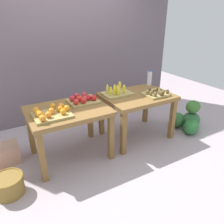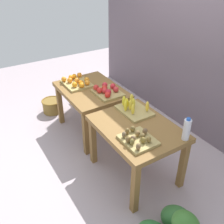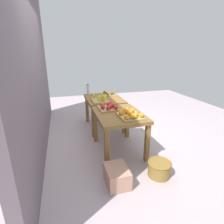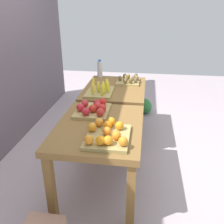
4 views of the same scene
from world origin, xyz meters
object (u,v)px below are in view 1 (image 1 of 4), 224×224
Objects in this scene: kiwi_bin at (156,93)px; display_table_right at (137,101)px; water_bottle at (149,78)px; watermelon_pile at (188,119)px; cardboard_produce_box at (4,154)px; orange_bin at (52,113)px; display_table_left at (68,116)px; banana_crate at (117,92)px; wicker_basket at (9,185)px; apple_bin at (82,100)px.

display_table_right is at bearing 143.72° from kiwi_bin.
kiwi_bin is at bearing -116.80° from water_bottle.
cardboard_produce_box is (-2.92, 0.54, -0.05)m from watermelon_pile.
orange_bin is at bearing -167.41° from water_bottle.
banana_crate reaches higher than display_table_left.
water_bottle reaches higher than orange_bin.
banana_crate reaches higher than cardboard_produce_box.
display_table_left is 3.01× the size of wicker_basket.
water_bottle is at bearing 10.46° from display_table_left.
wicker_basket is at bearing -175.27° from kiwi_bin.
orange_bin is 1.03× the size of banana_crate.
kiwi_bin reaches higher than watermelon_pile.
cardboard_produce_box is at bearing 169.57° from watermelon_pile.
banana_crate reaches higher than watermelon_pile.
apple_bin is 1.30m from cardboard_produce_box.
orange_bin is 0.54m from apple_bin.
water_bottle is at bearing 10.89° from banana_crate.
apple_bin reaches higher than kiwi_bin.
banana_crate reaches higher than apple_bin.
display_table_left is at bearing -19.39° from cardboard_produce_box.
cardboard_produce_box is (-2.43, 0.01, -0.72)m from water_bottle.
orange_bin is at bearing 176.92° from watermelon_pile.
apple_bin is at bearing 24.61° from orange_bin.
display_table_right is at bearing 165.91° from watermelon_pile.
apple_bin is 0.58m from banana_crate.
orange_bin is 1.11m from banana_crate.
cardboard_produce_box reaches higher than wicker_basket.
display_table_left is 2.60× the size of apple_bin.
kiwi_bin reaches higher than display_table_left.
kiwi_bin is 2.34m from cardboard_produce_box.
display_table_left reaches higher than watermelon_pile.
banana_crate is at bearing 162.55° from watermelon_pile.
banana_crate is at bearing 152.19° from display_table_right.
orange_bin is (-1.36, -0.11, 0.15)m from display_table_right.
apple_bin reaches higher than wicker_basket.
apple_bin is at bearing 165.54° from kiwi_bin.
display_table_right is 0.59m from water_bottle.
display_table_right is 2.60× the size of apple_bin.
orange_bin is at bearing -33.85° from cardboard_produce_box.
display_table_right is at bearing -27.81° from banana_crate.
wicker_basket is 0.86× the size of cardboard_produce_box.
wicker_basket is at bearing -163.63° from banana_crate.
display_table_right is at bearing -147.61° from water_bottle.
banana_crate is 1.88m from wicker_basket.
kiwi_bin is at bearing -7.08° from display_table_left.
cardboard_produce_box is (-0.62, 0.41, -0.64)m from orange_bin.
water_bottle reaches higher than display_table_left.
display_table_left is 1.03m from cardboard_produce_box.
apple_bin reaches higher than watermelon_pile.
orange_bin reaches higher than watermelon_pile.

